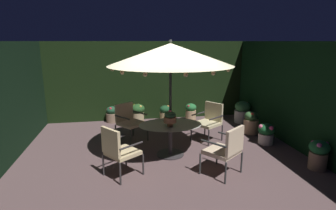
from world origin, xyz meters
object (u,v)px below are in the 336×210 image
patio_chair_southeast (129,119)px  potted_plant_right_near (191,112)px  potted_plant_left_near (165,113)px  patio_chair_northeast (227,148)px  centerpiece_planter (170,117)px  potted_plant_back_center (242,112)px  patio_umbrella (170,55)px  patio_dining_table (170,132)px  potted_plant_front_corner (112,114)px  potted_plant_back_left (138,112)px  patio_chair_east (210,119)px  potted_plant_right_far (319,154)px  potted_plant_back_right (251,122)px  potted_plant_left_far (266,133)px  patio_chair_north (118,149)px

patio_chair_southeast → potted_plant_right_near: bearing=36.2°
potted_plant_left_near → patio_chair_northeast: bearing=-81.6°
centerpiece_planter → patio_chair_southeast: size_ratio=0.38×
patio_chair_northeast → potted_plant_left_near: size_ratio=1.86×
potted_plant_back_center → patio_umbrella: bearing=-141.9°
patio_dining_table → potted_plant_front_corner: (-1.37, 2.91, -0.30)m
patio_chair_southeast → potted_plant_front_corner: 1.86m
potted_plant_back_left → patio_chair_east: bearing=-49.6°
potted_plant_right_far → potted_plant_front_corner: bearing=135.4°
patio_umbrella → potted_plant_back_right: bearing=23.7°
potted_plant_left_far → potted_plant_front_corner: bearing=145.8°
patio_dining_table → potted_plant_left_far: bearing=6.1°
patio_umbrella → patio_chair_southeast: bearing=128.1°
patio_chair_north → potted_plant_right_far: (3.98, -0.36, -0.25)m
potted_plant_left_near → potted_plant_right_far: bearing=-57.2°
patio_umbrella → potted_plant_front_corner: (-1.37, 2.91, -2.01)m
potted_plant_back_right → potted_plant_back_center: (0.22, 1.04, 0.03)m
potted_plant_left_far → potted_plant_left_near: bearing=132.6°
patio_chair_north → centerpiece_planter: bearing=31.5°
patio_chair_northeast → potted_plant_right_far: patio_chair_northeast is taller
patio_chair_southeast → potted_plant_back_center: size_ratio=1.40×
potted_plant_back_center → potted_plant_back_left: 3.36m
potted_plant_right_near → potted_plant_back_center: 1.65m
patio_dining_table → potted_plant_left_near: (0.32, 2.66, -0.28)m
patio_umbrella → potted_plant_right_far: bearing=-23.4°
patio_chair_east → patio_chair_northeast: bearing=-99.1°
potted_plant_back_right → potted_plant_left_near: 2.69m
potted_plant_back_center → potted_plant_right_near: bearing=162.7°
potted_plant_back_center → potted_plant_front_corner: bearing=169.6°
patio_dining_table → potted_plant_right_far: (2.82, -1.22, -0.23)m
patio_chair_east → patio_chair_southeast: (-2.08, 0.32, 0.01)m
patio_dining_table → potted_plant_back_center: 3.49m
patio_chair_north → potted_plant_left_near: (1.48, 3.52, -0.29)m
patio_chair_north → potted_plant_front_corner: 3.79m
patio_chair_north → potted_plant_back_center: 4.93m
centerpiece_planter → patio_chair_southeast: bearing=123.1°
potted_plant_right_far → potted_plant_left_near: (-2.50, 3.88, -0.05)m
potted_plant_front_corner → potted_plant_right_far: bearing=-44.6°
potted_plant_left_near → potted_plant_back_left: 0.89m
potted_plant_right_near → potted_plant_left_far: size_ratio=1.07×
patio_umbrella → patio_chair_southeast: 2.23m
potted_plant_right_near → potted_plant_back_right: (1.35, -1.53, 0.01)m
patio_dining_table → potted_plant_right_near: (1.17, 2.64, -0.26)m
potted_plant_left_near → patio_chair_north: bearing=-112.8°
potted_plant_left_far → patio_chair_northeast: bearing=-139.2°
centerpiece_planter → potted_plant_back_left: bearing=99.5°
patio_chair_northeast → potted_plant_back_left: (-1.42, 3.99, -0.26)m
centerpiece_planter → potted_plant_left_near: 2.93m
patio_umbrella → potted_plant_left_near: bearing=83.1°
patio_chair_southeast → potted_plant_left_near: size_ratio=1.82×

